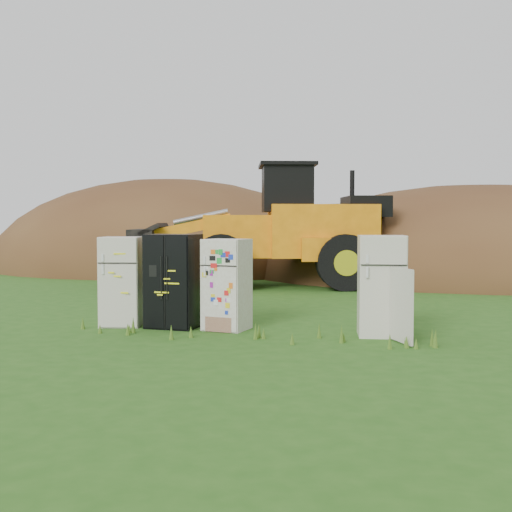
{
  "coord_description": "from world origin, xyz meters",
  "views": [
    {
      "loc": [
        2.6,
        -11.0,
        1.92
      ],
      "look_at": [
        -0.39,
        2.0,
        1.22
      ],
      "focal_mm": 45.0,
      "sensor_mm": 36.0,
      "label": 1
    }
  ],
  "objects_px": {
    "fridge_leftmost": "(122,281)",
    "wheel_loader": "(256,225)",
    "fridge_black_side": "(173,281)",
    "fridge_open_door": "(381,286)",
    "fridge_sticker": "(227,284)"
  },
  "relations": [
    {
      "from": "fridge_leftmost",
      "to": "fridge_black_side",
      "type": "relative_size",
      "value": 0.97
    },
    {
      "from": "fridge_black_side",
      "to": "fridge_open_door",
      "type": "distance_m",
      "value": 3.73
    },
    {
      "from": "fridge_leftmost",
      "to": "fridge_black_side",
      "type": "bearing_deg",
      "value": -10.72
    },
    {
      "from": "fridge_leftmost",
      "to": "wheel_loader",
      "type": "distance_m",
      "value": 7.7
    },
    {
      "from": "fridge_sticker",
      "to": "fridge_open_door",
      "type": "height_order",
      "value": "fridge_open_door"
    },
    {
      "from": "wheel_loader",
      "to": "fridge_open_door",
      "type": "bearing_deg",
      "value": -77.76
    },
    {
      "from": "fridge_leftmost",
      "to": "fridge_black_side",
      "type": "distance_m",
      "value": 1.01
    },
    {
      "from": "fridge_leftmost",
      "to": "fridge_open_door",
      "type": "distance_m",
      "value": 4.73
    },
    {
      "from": "fridge_sticker",
      "to": "fridge_open_door",
      "type": "distance_m",
      "value": 2.72
    },
    {
      "from": "fridge_open_door",
      "to": "fridge_leftmost",
      "type": "bearing_deg",
      "value": 172.53
    },
    {
      "from": "fridge_black_side",
      "to": "wheel_loader",
      "type": "distance_m",
      "value": 7.64
    },
    {
      "from": "fridge_black_side",
      "to": "fridge_open_door",
      "type": "height_order",
      "value": "fridge_black_side"
    },
    {
      "from": "fridge_sticker",
      "to": "fridge_open_door",
      "type": "xyz_separation_m",
      "value": [
        2.72,
        -0.02,
        0.04
      ]
    },
    {
      "from": "fridge_open_door",
      "to": "wheel_loader",
      "type": "relative_size",
      "value": 0.22
    },
    {
      "from": "fridge_sticker",
      "to": "wheel_loader",
      "type": "distance_m",
      "value": 7.74
    }
  ]
}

